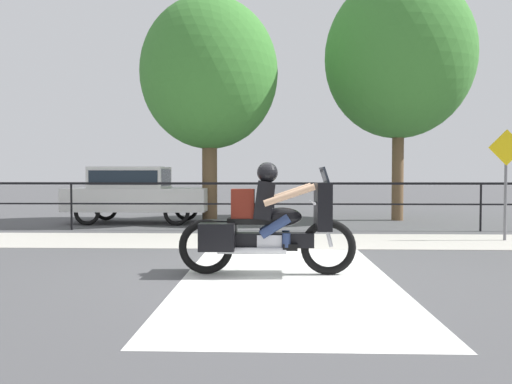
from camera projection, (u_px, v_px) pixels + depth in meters
ground_plane at (275, 273)px, 7.08m from camera, size 120.00×120.00×0.00m
sidewalk_band at (274, 241)px, 10.48m from camera, size 44.00×2.40×0.01m
crosswalk_band at (286, 275)px, 6.87m from camera, size 2.78×6.00×0.01m
fence_railing at (273, 193)px, 12.40m from camera, size 36.00×0.05×1.20m
motorcycle at (267, 224)px, 6.93m from camera, size 2.47×0.76×1.57m
parked_car at (136, 191)px, 14.38m from camera, size 3.99×1.68×1.62m
street_sign at (506, 170)px, 10.45m from camera, size 0.75×0.06×2.34m
tree_behind_sign at (399, 57)px, 15.09m from camera, size 4.46×4.46×7.41m
tree_behind_car at (209, 74)px, 14.40m from camera, size 3.96×3.96×6.50m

